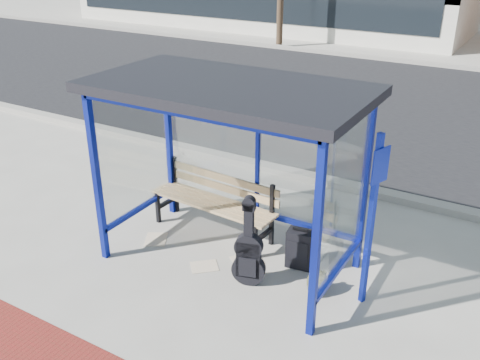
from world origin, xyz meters
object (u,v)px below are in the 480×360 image
Objects in this scene: suitcase at (300,249)px; guitar_bag at (249,255)px; bench at (215,199)px; backpack at (317,283)px.

guitar_bag is at bearing -128.45° from suitcase.
bench is 6.22× the size of backpack.
guitar_bag is 3.58× the size of backpack.
bench is at bearing 164.97° from backpack.
guitar_bag is 0.78m from suitcase.
bench is at bearing 163.37° from suitcase.
guitar_bag reaches higher than suitcase.
bench reaches higher than backpack.
suitcase is at bearing 139.16° from backpack.
suitcase is (1.45, -0.22, -0.25)m from bench.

